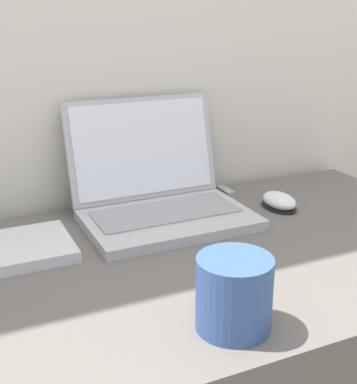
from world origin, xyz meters
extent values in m
cube|color=#ADADB2|center=(0.06, 0.45, 0.78)|extent=(0.33, 0.22, 0.02)
cube|color=gray|center=(0.06, 0.47, 0.79)|extent=(0.29, 0.12, 0.00)
cube|color=#ADADB2|center=(0.06, 0.59, 0.89)|extent=(0.33, 0.06, 0.21)
cube|color=white|center=(0.06, 0.58, 0.89)|extent=(0.30, 0.05, 0.19)
cylinder|color=#33518C|center=(-0.01, 0.09, 0.82)|extent=(0.10, 0.10, 0.10)
cylinder|color=black|center=(-0.01, 0.09, 0.86)|extent=(0.09, 0.09, 0.01)
ellipsoid|color=black|center=(0.31, 0.44, 0.77)|extent=(0.06, 0.10, 0.01)
ellipsoid|color=silver|center=(0.31, 0.44, 0.78)|extent=(0.06, 0.09, 0.03)
cube|color=#99999E|center=(0.26, 0.57, 0.77)|extent=(0.02, 0.06, 0.01)
camera|label=1|loc=(-0.33, -0.44, 1.17)|focal=50.00mm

